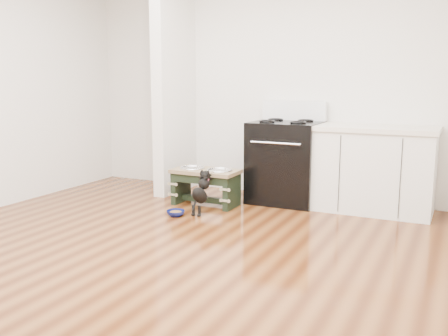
{
  "coord_description": "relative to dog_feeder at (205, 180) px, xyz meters",
  "views": [
    {
      "loc": [
        2.07,
        -3.19,
        1.39
      ],
      "look_at": [
        -0.08,
        1.23,
        0.52
      ],
      "focal_mm": 40.0,
      "sensor_mm": 36.0,
      "label": 1
    }
  ],
  "objects": [
    {
      "name": "ground",
      "position": [
        0.5,
        -1.62,
        -0.29
      ],
      "size": [
        5.0,
        5.0,
        0.0
      ],
      "primitive_type": "plane",
      "color": "#461F0C",
      "rests_on": "ground"
    },
    {
      "name": "room_shell",
      "position": [
        0.5,
        -1.62,
        1.33
      ],
      "size": [
        5.0,
        5.0,
        5.0
      ],
      "color": "silver",
      "rests_on": "ground"
    },
    {
      "name": "partition_wall",
      "position": [
        -0.68,
        0.48,
        1.06
      ],
      "size": [
        0.15,
        0.8,
        2.7
      ],
      "primitive_type": "cube",
      "color": "silver",
      "rests_on": "ground"
    },
    {
      "name": "oven_range",
      "position": [
        0.75,
        0.54,
        0.19
      ],
      "size": [
        0.76,
        0.69,
        1.14
      ],
      "color": "black",
      "rests_on": "ground"
    },
    {
      "name": "cabinet_run",
      "position": [
        1.73,
        0.56,
        0.16
      ],
      "size": [
        1.24,
        0.64,
        0.91
      ],
      "color": "white",
      "rests_on": "ground"
    },
    {
      "name": "dog_feeder",
      "position": [
        0.0,
        0.0,
        0.0
      ],
      "size": [
        0.74,
        0.39,
        0.42
      ],
      "color": "black",
      "rests_on": "ground"
    },
    {
      "name": "puppy",
      "position": [
        0.13,
        -0.34,
        -0.04
      ],
      "size": [
        0.13,
        0.38,
        0.45
      ],
      "color": "black",
      "rests_on": "ground"
    },
    {
      "name": "floor_bowl",
      "position": [
        -0.06,
        -0.54,
        -0.26
      ],
      "size": [
        0.22,
        0.22,
        0.06
      ],
      "rotation": [
        0.0,
        0.0,
        0.21
      ],
      "color": "#0B1350",
      "rests_on": "ground"
    }
  ]
}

